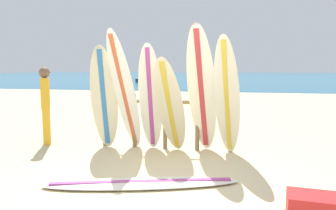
{
  "coord_description": "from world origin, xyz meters",
  "views": [
    {
      "loc": [
        1.12,
        -4.64,
        1.75
      ],
      "look_at": [
        -0.3,
        2.32,
        0.91
      ],
      "focal_mm": 34.67,
      "sensor_mm": 36.0,
      "label": 1
    }
  ],
  "objects_px": {
    "surfboard_leaning_center": "(170,106)",
    "surfboard_leaning_right": "(227,98)",
    "surfboard_leaning_far_left": "(104,98)",
    "surfboard_lying_on_sand": "(142,183)",
    "small_boat_offshore": "(147,80)",
    "surfboard_leaning_center_left": "(150,98)",
    "surfboard_leaning_left": "(124,92)",
    "beachgoer_standing": "(46,102)",
    "surfboard_leaning_center_right": "(202,91)",
    "surfboard_rack": "(165,116)"
  },
  "relations": [
    {
      "from": "surfboard_rack",
      "to": "beachgoer_standing",
      "type": "relative_size",
      "value": 1.64
    },
    {
      "from": "surfboard_rack",
      "to": "surfboard_leaning_far_left",
      "type": "distance_m",
      "value": 1.34
    },
    {
      "from": "surfboard_leaning_center",
      "to": "beachgoer_standing",
      "type": "distance_m",
      "value": 2.92
    },
    {
      "from": "surfboard_leaning_center",
      "to": "surfboard_leaning_right",
      "type": "xyz_separation_m",
      "value": [
        1.1,
        0.01,
        0.19
      ]
    },
    {
      "from": "surfboard_leaning_center_left",
      "to": "surfboard_leaning_right",
      "type": "distance_m",
      "value": 1.54
    },
    {
      "from": "surfboard_leaning_far_left",
      "to": "surfboard_leaning_center_left",
      "type": "height_order",
      "value": "surfboard_leaning_center_left"
    },
    {
      "from": "beachgoer_standing",
      "to": "small_boat_offshore",
      "type": "xyz_separation_m",
      "value": [
        -5.9,
        30.37,
        -0.7
      ]
    },
    {
      "from": "surfboard_lying_on_sand",
      "to": "surfboard_leaning_right",
      "type": "bearing_deg",
      "value": 56.32
    },
    {
      "from": "surfboard_rack",
      "to": "surfboard_leaning_left",
      "type": "bearing_deg",
      "value": -152.42
    },
    {
      "from": "surfboard_leaning_center_left",
      "to": "surfboard_leaning_center",
      "type": "relative_size",
      "value": 1.14
    },
    {
      "from": "surfboard_leaning_left",
      "to": "small_boat_offshore",
      "type": "distance_m",
      "value": 31.62
    },
    {
      "from": "surfboard_leaning_center",
      "to": "surfboard_leaning_center_right",
      "type": "relative_size",
      "value": 0.76
    },
    {
      "from": "surfboard_leaning_left",
      "to": "surfboard_leaning_center_left",
      "type": "xyz_separation_m",
      "value": [
        0.52,
        0.09,
        -0.13
      ]
    },
    {
      "from": "surfboard_lying_on_sand",
      "to": "beachgoer_standing",
      "type": "distance_m",
      "value": 3.61
    },
    {
      "from": "surfboard_leaning_left",
      "to": "beachgoer_standing",
      "type": "relative_size",
      "value": 1.42
    },
    {
      "from": "surfboard_rack",
      "to": "surfboard_leaning_far_left",
      "type": "height_order",
      "value": "surfboard_leaning_far_left"
    },
    {
      "from": "surfboard_leaning_left",
      "to": "surfboard_lying_on_sand",
      "type": "xyz_separation_m",
      "value": [
        0.87,
        -1.81,
        -1.2
      ]
    },
    {
      "from": "small_boat_offshore",
      "to": "surfboard_leaning_left",
      "type": "bearing_deg",
      "value": -75.62
    },
    {
      "from": "surfboard_lying_on_sand",
      "to": "surfboard_rack",
      "type": "bearing_deg",
      "value": 92.84
    },
    {
      "from": "surfboard_leaning_right",
      "to": "beachgoer_standing",
      "type": "relative_size",
      "value": 1.34
    },
    {
      "from": "surfboard_leaning_far_left",
      "to": "surfboard_leaning_center_right",
      "type": "relative_size",
      "value": 0.86
    },
    {
      "from": "surfboard_leaning_left",
      "to": "surfboard_leaning_center_right",
      "type": "relative_size",
      "value": 0.97
    },
    {
      "from": "surfboard_leaning_far_left",
      "to": "surfboard_leaning_center_left",
      "type": "relative_size",
      "value": 0.99
    },
    {
      "from": "surfboard_leaning_center_right",
      "to": "small_boat_offshore",
      "type": "distance_m",
      "value": 31.97
    },
    {
      "from": "surfboard_leaning_far_left",
      "to": "surfboard_lying_on_sand",
      "type": "height_order",
      "value": "surfboard_leaning_far_left"
    },
    {
      "from": "surfboard_rack",
      "to": "surfboard_leaning_center_left",
      "type": "relative_size",
      "value": 1.28
    },
    {
      "from": "small_boat_offshore",
      "to": "surfboard_lying_on_sand",
      "type": "bearing_deg",
      "value": -74.95
    },
    {
      "from": "surfboard_lying_on_sand",
      "to": "small_boat_offshore",
      "type": "height_order",
      "value": "small_boat_offshore"
    },
    {
      "from": "surfboard_rack",
      "to": "surfboard_leaning_center_left",
      "type": "xyz_separation_m",
      "value": [
        -0.24,
        -0.31,
        0.41
      ]
    },
    {
      "from": "small_boat_offshore",
      "to": "surfboard_leaning_right",
      "type": "bearing_deg",
      "value": -72.09
    },
    {
      "from": "small_boat_offshore",
      "to": "surfboard_leaning_center_left",
      "type": "bearing_deg",
      "value": -74.67
    },
    {
      "from": "surfboard_leaning_far_left",
      "to": "surfboard_lying_on_sand",
      "type": "relative_size",
      "value": 0.75
    },
    {
      "from": "surfboard_rack",
      "to": "surfboard_leaning_center_right",
      "type": "bearing_deg",
      "value": -21.43
    },
    {
      "from": "surfboard_leaning_center",
      "to": "small_boat_offshore",
      "type": "relative_size",
      "value": 0.7
    },
    {
      "from": "surfboard_leaning_center_left",
      "to": "surfboard_lying_on_sand",
      "type": "xyz_separation_m",
      "value": [
        0.35,
        -1.9,
        -1.07
      ]
    },
    {
      "from": "surfboard_leaning_far_left",
      "to": "surfboard_leaning_center",
      "type": "bearing_deg",
      "value": -4.43
    },
    {
      "from": "surfboard_leaning_center_left",
      "to": "surfboard_leaning_right",
      "type": "height_order",
      "value": "surfboard_leaning_right"
    },
    {
      "from": "surfboard_leaning_right",
      "to": "beachgoer_standing",
      "type": "bearing_deg",
      "value": 175.89
    },
    {
      "from": "surfboard_leaning_center_left",
      "to": "surfboard_lying_on_sand",
      "type": "bearing_deg",
      "value": -79.54
    },
    {
      "from": "surfboard_leaning_left",
      "to": "surfboard_leaning_center_right",
      "type": "bearing_deg",
      "value": 3.08
    },
    {
      "from": "surfboard_rack",
      "to": "surfboard_leaning_left",
      "type": "xyz_separation_m",
      "value": [
        -0.76,
        -0.4,
        0.54
      ]
    },
    {
      "from": "surfboard_leaning_far_left",
      "to": "small_boat_offshore",
      "type": "distance_m",
      "value": 31.45
    },
    {
      "from": "surfboard_leaning_left",
      "to": "beachgoer_standing",
      "type": "distance_m",
      "value": 1.98
    },
    {
      "from": "surfboard_leaning_center_left",
      "to": "surfboard_leaning_center_right",
      "type": "bearing_deg",
      "value": -0.27
    },
    {
      "from": "surfboard_leaning_right",
      "to": "surfboard_lying_on_sand",
      "type": "xyz_separation_m",
      "value": [
        -1.18,
        -1.78,
        -1.13
      ]
    },
    {
      "from": "beachgoer_standing",
      "to": "surfboard_lying_on_sand",
      "type": "bearing_deg",
      "value": -36.25
    },
    {
      "from": "surfboard_leaning_left",
      "to": "surfboard_lying_on_sand",
      "type": "height_order",
      "value": "surfboard_leaning_left"
    },
    {
      "from": "surfboard_leaning_left",
      "to": "surfboard_leaning_center",
      "type": "bearing_deg",
      "value": -2.91
    },
    {
      "from": "surfboard_leaning_far_left",
      "to": "beachgoer_standing",
      "type": "height_order",
      "value": "surfboard_leaning_far_left"
    },
    {
      "from": "surfboard_leaning_far_left",
      "to": "surfboard_leaning_left",
      "type": "height_order",
      "value": "surfboard_leaning_left"
    }
  ]
}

